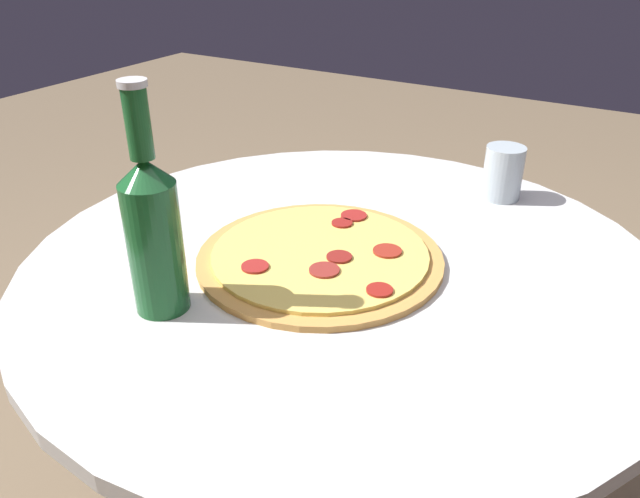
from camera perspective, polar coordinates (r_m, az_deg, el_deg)
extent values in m
cylinder|color=silver|center=(1.18, 1.76, -17.33)|extent=(0.09, 0.09, 0.72)
cylinder|color=silver|center=(0.95, 2.09, -1.47)|extent=(0.96, 0.96, 0.02)
cylinder|color=#C68E47|center=(0.93, 0.00, -0.81)|extent=(0.37, 0.37, 0.01)
cylinder|color=#EACC60|center=(0.93, 0.00, -0.38)|extent=(0.32, 0.32, 0.01)
cylinder|color=maroon|center=(0.91, 1.77, -0.72)|extent=(0.04, 0.04, 0.00)
cylinder|color=maroon|center=(1.04, 3.11, 3.07)|extent=(0.04, 0.04, 0.00)
cylinder|color=maroon|center=(0.93, 6.18, -0.17)|extent=(0.04, 0.04, 0.00)
cylinder|color=maroon|center=(0.88, 0.40, -1.94)|extent=(0.04, 0.04, 0.00)
cylinder|color=maroon|center=(0.89, -5.96, -1.60)|extent=(0.04, 0.04, 0.00)
cylinder|color=maroon|center=(0.84, 5.47, -3.75)|extent=(0.04, 0.04, 0.00)
cylinder|color=maroon|center=(1.01, 2.03, 2.39)|extent=(0.03, 0.03, 0.00)
cylinder|color=#195628|center=(0.81, -14.79, 0.07)|extent=(0.07, 0.07, 0.18)
cone|color=#195628|center=(0.77, -15.74, 6.87)|extent=(0.07, 0.07, 0.03)
cylinder|color=#195628|center=(0.75, -16.32, 10.95)|extent=(0.03, 0.03, 0.08)
cylinder|color=silver|center=(0.74, -16.81, 14.33)|extent=(0.03, 0.03, 0.01)
cylinder|color=#ADBCC6|center=(1.17, 16.39, 6.71)|extent=(0.07, 0.07, 0.10)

